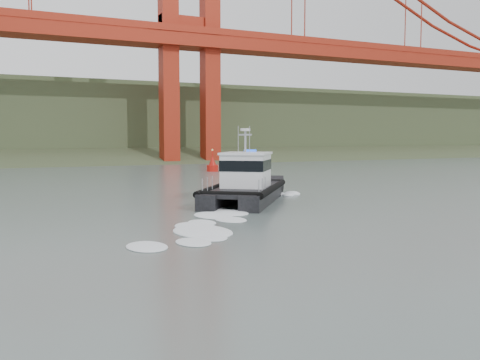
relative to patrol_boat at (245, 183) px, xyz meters
name	(u,v)px	position (x,y,z in m)	size (l,w,h in m)	color
ground	(317,254)	(-5.14, -17.29, -1.41)	(400.00, 400.00, 0.00)	#4E5D59
headlands	(39,128)	(-5.14, 108.21, 5.64)	(500.00, 105.36, 27.12)	#2E3F24
patrol_boat	(245,183)	(0.00, 0.00, 0.00)	(10.38, 11.75, 5.62)	black
nav_buoy	(212,165)	(11.22, 33.44, -0.54)	(1.59, 1.59, 3.31)	#B7140C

